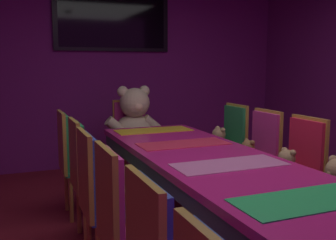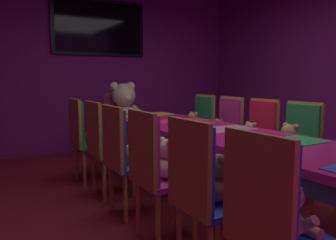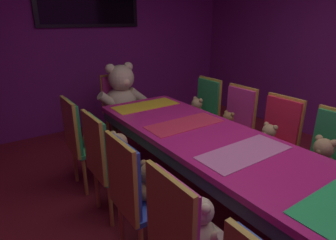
{
  "view_description": "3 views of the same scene",
  "coord_description": "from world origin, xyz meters",
  "px_view_note": "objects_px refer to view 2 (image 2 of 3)",
  "views": [
    {
      "loc": [
        -1.33,
        -2.21,
        1.4
      ],
      "look_at": [
        -0.07,
        0.92,
        0.93
      ],
      "focal_mm": 41.84,
      "sensor_mm": 36.0,
      "label": 1
    },
    {
      "loc": [
        -1.96,
        -2.44,
        1.22
      ],
      "look_at": [
        -0.05,
        0.79,
        0.75
      ],
      "focal_mm": 36.3,
      "sensor_mm": 36.0,
      "label": 2
    },
    {
      "loc": [
        -1.57,
        -1.24,
        1.71
      ],
      "look_at": [
        -0.17,
        0.8,
        0.8
      ],
      "focal_mm": 29.62,
      "sensor_mm": 36.0,
      "label": 3
    }
  ],
  "objects_px": {
    "chair_right_5": "(201,123)",
    "chair_left_4": "(101,140)",
    "chair_left_2": "(151,163)",
    "teddy_left_0": "(289,213)",
    "teddy_left_1": "(218,181)",
    "throne_chair": "(120,119)",
    "banquet_table": "(216,139)",
    "teddy_left_5": "(94,132)",
    "king_teddy_bear": "(124,110)",
    "chair_right_2": "(298,141)",
    "chair_left_1": "(199,184)",
    "teddy_left_4": "(115,138)",
    "chair_left_5": "(82,132)",
    "teddy_left_2": "(168,161)",
    "teddy_right_2": "(288,143)",
    "teddy_right_3": "(249,136)",
    "chair_left_3": "(121,150)",
    "teddy_right_5": "(192,124)",
    "wall_tv": "(99,27)",
    "teddy_right_4": "(218,131)",
    "chair_left_0": "(268,216)",
    "chair_right_4": "(226,128)",
    "chair_right_3": "(259,134)",
    "teddy_left_3": "(136,150)"
  },
  "relations": [
    {
      "from": "teddy_left_5",
      "to": "teddy_right_5",
      "type": "distance_m",
      "value": 1.39
    },
    {
      "from": "chair_left_1",
      "to": "chair_left_2",
      "type": "xyz_separation_m",
      "value": [
        -0.01,
        0.58,
        0.0
      ]
    },
    {
      "from": "teddy_left_5",
      "to": "king_teddy_bear",
      "type": "xyz_separation_m",
      "value": [
        0.7,
        0.74,
        0.17
      ]
    },
    {
      "from": "chair_left_0",
      "to": "wall_tv",
      "type": "bearing_deg",
      "value": 79.75
    },
    {
      "from": "teddy_right_5",
      "to": "teddy_left_2",
      "type": "bearing_deg",
      "value": 50.53
    },
    {
      "from": "teddy_right_5",
      "to": "wall_tv",
      "type": "bearing_deg",
      "value": -68.05
    },
    {
      "from": "teddy_right_2",
      "to": "teddy_right_3",
      "type": "relative_size",
      "value": 1.17
    },
    {
      "from": "chair_left_1",
      "to": "chair_right_4",
      "type": "height_order",
      "value": "same"
    },
    {
      "from": "teddy_left_2",
      "to": "chair_right_2",
      "type": "xyz_separation_m",
      "value": [
        1.5,
        0.02,
        0.0
      ]
    },
    {
      "from": "teddy_left_0",
      "to": "wall_tv",
      "type": "height_order",
      "value": "wall_tv"
    },
    {
      "from": "teddy_left_5",
      "to": "king_teddy_bear",
      "type": "distance_m",
      "value": 1.03
    },
    {
      "from": "chair_right_2",
      "to": "teddy_left_4",
      "type": "bearing_deg",
      "value": -35.76
    },
    {
      "from": "chair_left_2",
      "to": "chair_left_4",
      "type": "bearing_deg",
      "value": 89.74
    },
    {
      "from": "teddy_left_5",
      "to": "teddy_right_3",
      "type": "relative_size",
      "value": 1.08
    },
    {
      "from": "teddy_left_4",
      "to": "throne_chair",
      "type": "distance_m",
      "value": 1.63
    },
    {
      "from": "throne_chair",
      "to": "chair_left_1",
      "type": "bearing_deg",
      "value": -14.4
    },
    {
      "from": "teddy_left_1",
      "to": "king_teddy_bear",
      "type": "height_order",
      "value": "king_teddy_bear"
    },
    {
      "from": "chair_right_2",
      "to": "teddy_right_2",
      "type": "xyz_separation_m",
      "value": [
        -0.15,
        -0.0,
        0.0
      ]
    },
    {
      "from": "chair_right_2",
      "to": "teddy_left_5",
      "type": "bearing_deg",
      "value": -47.21
    },
    {
      "from": "throne_chair",
      "to": "banquet_table",
      "type": "bearing_deg",
      "value": -0.0
    },
    {
      "from": "chair_left_2",
      "to": "chair_left_4",
      "type": "xyz_separation_m",
      "value": [
        0.01,
        1.1,
        0.0
      ]
    },
    {
      "from": "chair_left_2",
      "to": "chair_right_2",
      "type": "distance_m",
      "value": 1.65
    },
    {
      "from": "throne_chair",
      "to": "chair_left_5",
      "type": "bearing_deg",
      "value": -42.79
    },
    {
      "from": "teddy_left_4",
      "to": "chair_right_2",
      "type": "height_order",
      "value": "chair_right_2"
    },
    {
      "from": "chair_right_5",
      "to": "chair_left_4",
      "type": "bearing_deg",
      "value": 18.93
    },
    {
      "from": "chair_left_1",
      "to": "chair_left_2",
      "type": "relative_size",
      "value": 1.0
    },
    {
      "from": "teddy_left_0",
      "to": "teddy_left_1",
      "type": "distance_m",
      "value": 0.54
    },
    {
      "from": "throne_chair",
      "to": "chair_left_3",
      "type": "bearing_deg",
      "value": -22.27
    },
    {
      "from": "chair_right_3",
      "to": "chair_right_4",
      "type": "height_order",
      "value": "same"
    },
    {
      "from": "teddy_left_0",
      "to": "chair_right_3",
      "type": "relative_size",
      "value": 0.3
    },
    {
      "from": "chair_right_4",
      "to": "wall_tv",
      "type": "distance_m",
      "value": 2.83
    },
    {
      "from": "teddy_left_1",
      "to": "chair_right_3",
      "type": "height_order",
      "value": "chair_right_3"
    },
    {
      "from": "teddy_left_4",
      "to": "teddy_right_4",
      "type": "relative_size",
      "value": 1.26
    },
    {
      "from": "king_teddy_bear",
      "to": "teddy_right_2",
      "type": "bearing_deg",
      "value": 15.88
    },
    {
      "from": "chair_right_2",
      "to": "teddy_right_5",
      "type": "height_order",
      "value": "chair_right_2"
    },
    {
      "from": "teddy_left_0",
      "to": "chair_right_2",
      "type": "bearing_deg",
      "value": 37.22
    },
    {
      "from": "banquet_table",
      "to": "chair_left_3",
      "type": "bearing_deg",
      "value": 163.14
    },
    {
      "from": "teddy_left_0",
      "to": "teddy_left_1",
      "type": "xyz_separation_m",
      "value": [
        0.01,
        0.54,
        0.01
      ]
    },
    {
      "from": "chair_right_4",
      "to": "chair_right_5",
      "type": "bearing_deg",
      "value": -90.73
    },
    {
      "from": "teddy_left_0",
      "to": "teddy_right_5",
      "type": "bearing_deg",
      "value": 63.9
    },
    {
      "from": "chair_left_2",
      "to": "chair_right_4",
      "type": "xyz_separation_m",
      "value": [
        1.65,
        1.1,
        0.0
      ]
    },
    {
      "from": "wall_tv",
      "to": "teddy_right_5",
      "type": "bearing_deg",
      "value": -68.05
    },
    {
      "from": "chair_left_2",
      "to": "chair_left_3",
      "type": "distance_m",
      "value": 0.53
    },
    {
      "from": "throne_chair",
      "to": "teddy_right_5",
      "type": "bearing_deg",
      "value": 37.07
    },
    {
      "from": "chair_right_5",
      "to": "teddy_right_2",
      "type": "bearing_deg",
      "value": 84.55
    },
    {
      "from": "teddy_right_2",
      "to": "teddy_left_3",
      "type": "bearing_deg",
      "value": -20.5
    },
    {
      "from": "teddy_left_3",
      "to": "chair_right_4",
      "type": "xyz_separation_m",
      "value": [
        1.53,
        0.57,
        0.01
      ]
    },
    {
      "from": "chair_left_4",
      "to": "chair_left_5",
      "type": "distance_m",
      "value": 0.57
    },
    {
      "from": "chair_right_5",
      "to": "throne_chair",
      "type": "height_order",
      "value": "same"
    },
    {
      "from": "chair_left_1",
      "to": "chair_right_4",
      "type": "distance_m",
      "value": 2.35
    }
  ]
}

